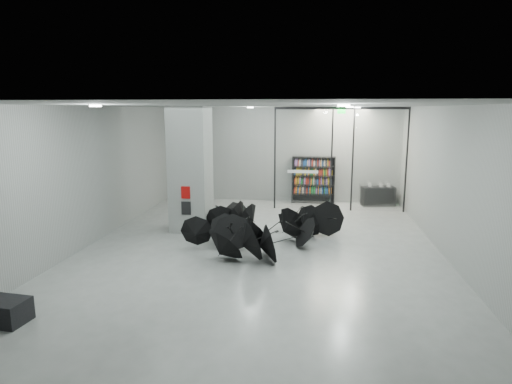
# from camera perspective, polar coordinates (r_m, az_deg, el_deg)

# --- Properties ---
(room) EXTENTS (14.00, 14.02, 4.01)m
(room) POSITION_cam_1_polar(r_m,az_deg,el_deg) (11.74, 0.45, 5.55)
(room) COLOR gray
(room) RESTS_ON ground
(column) EXTENTS (1.20, 1.20, 4.00)m
(column) POSITION_cam_1_polar(r_m,az_deg,el_deg) (14.29, -8.50, 2.96)
(column) COLOR slate
(column) RESTS_ON ground
(fire_cabinet) EXTENTS (0.28, 0.04, 0.38)m
(fire_cabinet) POSITION_cam_1_polar(r_m,az_deg,el_deg) (13.81, -9.15, -0.06)
(fire_cabinet) COLOR #A50A07
(fire_cabinet) RESTS_ON column
(info_panel) EXTENTS (0.30, 0.03, 0.42)m
(info_panel) POSITION_cam_1_polar(r_m,az_deg,el_deg) (13.91, -9.09, -2.09)
(info_panel) COLOR black
(info_panel) RESTS_ON column
(exit_sign) EXTENTS (0.30, 0.06, 0.15)m
(exit_sign) POSITION_cam_1_polar(r_m,az_deg,el_deg) (16.91, 11.06, 10.25)
(exit_sign) COLOR #0CE533
(exit_sign) RESTS_ON room
(glass_partition) EXTENTS (5.06, 0.08, 4.00)m
(glass_partition) POSITION_cam_1_polar(r_m,az_deg,el_deg) (17.20, 10.80, 4.79)
(glass_partition) COLOR silver
(glass_partition) RESTS_ON ground
(bookshelf) EXTENTS (1.80, 0.43, 1.97)m
(bookshelf) POSITION_cam_1_polar(r_m,az_deg,el_deg) (18.57, 7.48, 1.59)
(bookshelf) COLOR black
(bookshelf) RESTS_ON ground
(shop_counter) EXTENTS (1.41, 0.81, 0.79)m
(shop_counter) POSITION_cam_1_polar(r_m,az_deg,el_deg) (18.65, 15.59, -0.52)
(shop_counter) COLOR black
(shop_counter) RESTS_ON ground
(umbrella_cluster) EXTENTS (4.83, 4.95, 1.33)m
(umbrella_cluster) POSITION_cam_1_polar(r_m,az_deg,el_deg) (12.93, 0.30, -5.37)
(umbrella_cluster) COLOR black
(umbrella_cluster) RESTS_ON ground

